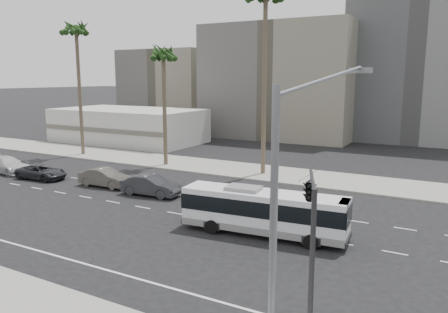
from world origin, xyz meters
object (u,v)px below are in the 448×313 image
Objects in this scene: car_c at (41,172)px; car_d at (7,165)px; palm_mid at (163,57)px; car_b at (105,177)px; palm_far at (76,32)px; city_bus at (263,211)px; streetlight_corner at (286,222)px; traffic_signal at (310,196)px; car_a at (151,185)px.

car_c is 5.50m from car_d.
palm_mid is at bearing -45.45° from car_d.
car_b is 0.99× the size of car_c.
palm_mid is at bearing 2.47° from car_b.
car_b is 0.30× the size of palm_far.
car_c is at bearing -120.52° from palm_mid.
city_bus is 14.79m from streetlight_corner.
car_d is at bearing 141.65° from traffic_signal.
car_d is 19.71m from palm_mid.
palm_far reaches higher than city_bus.
car_c is at bearing 93.55° from car_b.
streetlight_corner is at bearing -68.67° from city_bus.
streetlight_corner is at bearing -36.37° from palm_far.
car_d is (-5.50, 0.18, 0.13)m from car_c.
city_bus is 18.03m from car_b.
traffic_signal reaches higher than car_d.
car_d is (-13.00, -0.64, 0.01)m from car_b.
car_a is 25.23m from streetlight_corner.
city_bus is at bearing -106.83° from car_b.
palm_far reaches higher than streetlight_corner.
palm_far is at bearing 159.37° from streetlight_corner.
palm_mid reaches higher than car_b.
car_b is at bearing -88.99° from car_c.
car_d reaches higher than car_c.
traffic_signal is at bearing -43.74° from palm_mid.
streetlight_corner is at bearing -137.14° from car_a.
palm_mid is at bearing 147.64° from streetlight_corner.
car_a is 0.90× the size of car_d.
car_c is (-13.00, -0.40, -0.15)m from car_a.
traffic_signal is 0.47× the size of palm_mid.
car_b is 0.38× the size of palm_mid.
palm_mid is at bearing 136.38° from city_bus.
car_b is at bearing 81.13° from car_a.
car_d is 40.58m from streetlight_corner.
car_c is at bearing 87.19° from car_a.
car_a is 0.31× the size of palm_far.
traffic_signal is at bearing -116.25° from car_c.
city_bus reaches higher than car_b.
car_a is 21.73m from traffic_signal.
car_a is 13.01m from car_c.
city_bus is at bearing -25.63° from palm_far.
car_b is 0.80× the size of traffic_signal.
car_a is at bearing -59.12° from palm_mid.
traffic_signal reaches higher than city_bus.
car_c is at bearing -60.04° from palm_far.
car_a reaches higher than car_b.
traffic_signal is at bearing -129.36° from car_a.
car_d is at bearing 82.97° from car_c.
car_d is at bearing -137.73° from palm_mid.
car_d is at bearing 168.05° from city_bus.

